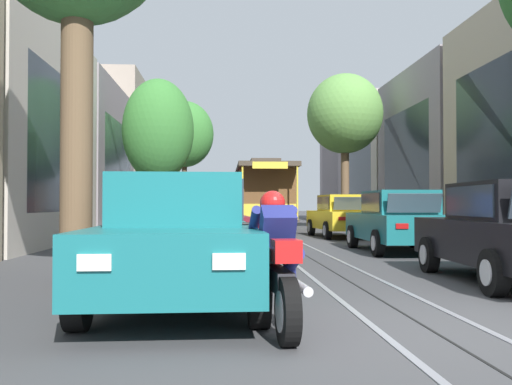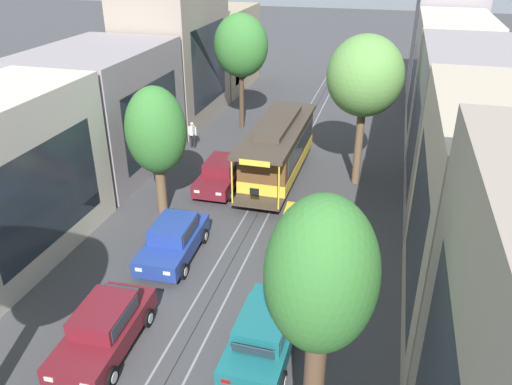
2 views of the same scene
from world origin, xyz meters
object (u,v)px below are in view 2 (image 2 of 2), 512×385
object	(u,v)px
parked_car_yellow_mid_right	(300,231)
street_tree_kerb_left_mid	(241,46)
parked_car_maroon_second_left	(104,329)
street_tree_kerb_left_second	(156,132)
parked_car_maroon_fourth_left	(221,174)
street_tree_kerb_right_near	(321,283)
street_tree_kerb_right_second	(365,77)
parked_car_teal_second_right	(264,333)
pedestrian_on_left_pavement	(192,133)
parked_car_blue_mid_left	(173,240)
cable_car_trolley	(278,149)

from	to	relation	value
parked_car_yellow_mid_right	street_tree_kerb_left_mid	size ratio (longest dim) A/B	0.58
parked_car_maroon_second_left	parked_car_yellow_mid_right	xyz separation A→B (m)	(4.91, 7.57, 0.00)
street_tree_kerb_left_mid	street_tree_kerb_left_second	bearing A→B (deg)	-90.98
parked_car_maroon_second_left	street_tree_kerb_left_mid	bearing A→B (deg)	94.86
parked_car_yellow_mid_right	street_tree_kerb_left_second	world-z (taller)	street_tree_kerb_left_second
parked_car_maroon_fourth_left	parked_car_yellow_mid_right	world-z (taller)	same
parked_car_maroon_fourth_left	parked_car_maroon_second_left	bearing A→B (deg)	-89.26
street_tree_kerb_right_near	street_tree_kerb_right_second	xyz separation A→B (m)	(-0.38, 17.30, -0.04)
parked_car_teal_second_right	street_tree_kerb_right_near	bearing A→B (deg)	-61.07
parked_car_maroon_second_left	street_tree_kerb_right_second	xyz separation A→B (m)	(6.63, 14.70, 4.95)
street_tree_kerb_left_second	pedestrian_on_left_pavement	xyz separation A→B (m)	(-1.67, 8.26, -3.13)
parked_car_blue_mid_left	parked_car_maroon_second_left	bearing A→B (deg)	-90.15
parked_car_maroon_second_left	street_tree_kerb_right_near	world-z (taller)	street_tree_kerb_right_near
pedestrian_on_left_pavement	street_tree_kerb_left_mid	bearing A→B (deg)	67.32
parked_car_teal_second_right	cable_car_trolley	world-z (taller)	cable_car_trolley
parked_car_maroon_second_left	parked_car_teal_second_right	size ratio (longest dim) A/B	1.01
parked_car_teal_second_right	street_tree_kerb_left_second	world-z (taller)	street_tree_kerb_left_second
street_tree_kerb_right_second	cable_car_trolley	xyz separation A→B (m)	(-4.20, -0.41, -4.09)
parked_car_yellow_mid_right	cable_car_trolley	bearing A→B (deg)	110.30
parked_car_maroon_fourth_left	street_tree_kerb_left_mid	world-z (taller)	street_tree_kerb_left_mid
street_tree_kerb_left_mid	cable_car_trolley	bearing A→B (deg)	-60.21
parked_car_yellow_mid_right	street_tree_kerb_left_mid	xyz separation A→B (m)	(-6.76, 14.19, 4.75)
parked_car_teal_second_right	cable_car_trolley	size ratio (longest dim) A/B	0.48
parked_car_maroon_fourth_left	pedestrian_on_left_pavement	bearing A→B (deg)	125.42
parked_car_blue_mid_left	street_tree_kerb_right_near	bearing A→B (deg)	-49.14
street_tree_kerb_left_mid	parked_car_blue_mid_left	bearing A→B (deg)	-83.46
parked_car_maroon_second_left	parked_car_maroon_fourth_left	bearing A→B (deg)	90.74
street_tree_kerb_left_second	street_tree_kerb_right_second	xyz separation A→B (m)	(8.70, 5.72, 1.68)
parked_car_teal_second_right	cable_car_trolley	xyz separation A→B (m)	(-2.54, 13.18, 0.86)
parked_car_teal_second_right	street_tree_kerb_left_second	size ratio (longest dim) A/B	0.71
parked_car_blue_mid_left	parked_car_yellow_mid_right	size ratio (longest dim) A/B	1.00
parked_car_maroon_second_left	pedestrian_on_left_pavement	size ratio (longest dim) A/B	2.65
parked_car_maroon_second_left	parked_car_teal_second_right	distance (m)	5.08
pedestrian_on_left_pavement	street_tree_kerb_left_second	bearing A→B (deg)	-78.58
street_tree_kerb_right_near	cable_car_trolley	distance (m)	17.98
cable_car_trolley	pedestrian_on_left_pavement	xyz separation A→B (m)	(-6.16, 2.95, -0.72)
parked_car_blue_mid_left	parked_car_yellow_mid_right	distance (m)	5.32
parked_car_maroon_fourth_left	street_tree_kerb_left_mid	xyz separation A→B (m)	(-1.69, 9.55, 4.75)
cable_car_trolley	parked_car_maroon_fourth_left	bearing A→B (deg)	-141.12
street_tree_kerb_left_mid	parked_car_maroon_fourth_left	bearing A→B (deg)	-79.94
parked_car_maroon_second_left	street_tree_kerb_left_second	size ratio (longest dim) A/B	0.72
parked_car_teal_second_right	parked_car_yellow_mid_right	xyz separation A→B (m)	(-0.05, 6.46, 0.00)
street_tree_kerb_left_second	cable_car_trolley	world-z (taller)	street_tree_kerb_left_second
parked_car_maroon_fourth_left	street_tree_kerb_right_near	xyz separation A→B (m)	(7.17, -14.80, 5.00)
parked_car_maroon_second_left	cable_car_trolley	world-z (taller)	cable_car_trolley
parked_car_maroon_second_left	parked_car_teal_second_right	world-z (taller)	same
street_tree_kerb_right_near	parked_car_teal_second_right	bearing A→B (deg)	118.93
street_tree_kerb_left_second	street_tree_kerb_left_mid	world-z (taller)	street_tree_kerb_left_mid
parked_car_maroon_fourth_left	street_tree_kerb_left_mid	size ratio (longest dim) A/B	0.57
parked_car_teal_second_right	parked_car_blue_mid_left	bearing A→B (deg)	138.48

